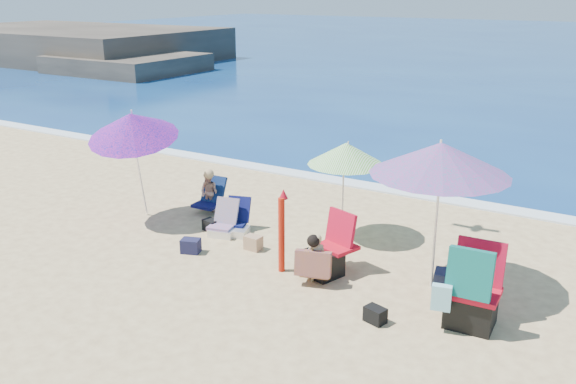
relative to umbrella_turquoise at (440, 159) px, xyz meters
The scene contains 18 objects.
ground 3.13m from the umbrella_turquoise, 154.18° to the right, with size 120.00×120.00×0.00m.
foam 5.00m from the umbrella_turquoise, 118.09° to the left, with size 120.00×0.50×0.04m.
headland 34.91m from the umbrella_turquoise, 147.61° to the left, with size 20.50×11.50×2.60m.
umbrella_turquoise is the anchor object (origin of this frame).
umbrella_striped 2.31m from the umbrella_turquoise, 151.17° to the left, with size 1.50×1.50×1.78m.
umbrella_blue 5.74m from the umbrella_turquoise, behind, with size 2.23×2.26×2.28m.
furled_umbrella 2.62m from the umbrella_turquoise, 163.59° to the right, with size 0.15×0.19×1.35m.
chair_navy 4.20m from the umbrella_turquoise, behind, with size 0.67×0.73×0.62m.
chair_rainbow 4.33m from the umbrella_turquoise, behind, with size 0.57×0.64×0.62m.
camp_chair_left 2.34m from the umbrella_turquoise, 166.38° to the right, with size 0.80×0.87×0.97m.
camp_chair_right 1.94m from the umbrella_turquoise, 45.39° to the right, with size 0.78×0.87×1.18m.
person_center 2.36m from the umbrella_turquoise, 153.47° to the right, with size 0.59×0.59×0.80m.
person_left 5.21m from the umbrella_turquoise, 169.25° to the left, with size 0.51×0.63×0.90m.
bag_navy_a 4.41m from the umbrella_turquoise, 167.76° to the right, with size 0.37×0.31×0.24m.
bag_black_a 4.64m from the umbrella_turquoise, behind, with size 0.32×0.26×0.21m.
bag_tan 3.61m from the umbrella_turquoise, behind, with size 0.29×0.21×0.24m.
bag_navy_b 1.85m from the umbrella_turquoise, ahead, with size 0.50×0.42×0.33m.
bag_black_b 2.35m from the umbrella_turquoise, 102.64° to the right, with size 0.32×0.26×0.21m.
Camera 1 is at (4.65, -7.19, 4.26)m, focal length 38.55 mm.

